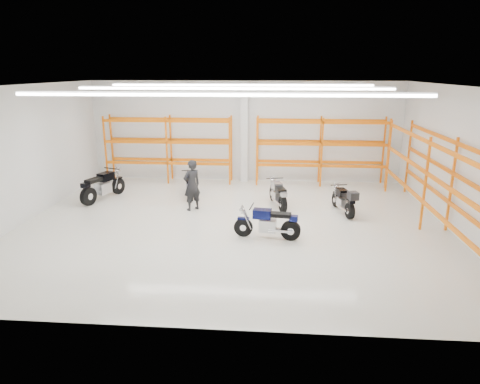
# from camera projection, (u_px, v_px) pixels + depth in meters

# --- Properties ---
(ground) EXTENTS (14.00, 14.00, 0.00)m
(ground) POSITION_uv_depth(u_px,v_px,m) (232.00, 224.00, 14.25)
(ground) COLOR beige
(ground) RESTS_ON ground
(room_shell) EXTENTS (14.02, 12.02, 4.51)m
(room_shell) POSITION_uv_depth(u_px,v_px,m) (232.00, 125.00, 13.37)
(room_shell) COLOR silver
(room_shell) RESTS_ON ground
(motorcycle_main) EXTENTS (2.05, 0.70, 1.01)m
(motorcycle_main) POSITION_uv_depth(u_px,v_px,m) (270.00, 224.00, 12.94)
(motorcycle_main) COLOR black
(motorcycle_main) RESTS_ON ground
(motorcycle_back_a) EXTENTS (1.11, 2.27, 1.16)m
(motorcycle_back_a) POSITION_uv_depth(u_px,v_px,m) (101.00, 187.00, 16.75)
(motorcycle_back_a) COLOR black
(motorcycle_back_a) RESTS_ON ground
(motorcycle_back_b) EXTENTS (0.70, 1.98, 0.98)m
(motorcycle_back_b) POSITION_uv_depth(u_px,v_px,m) (190.00, 186.00, 17.23)
(motorcycle_back_b) COLOR black
(motorcycle_back_b) RESTS_ON ground
(motorcycle_back_c) EXTENTS (0.79, 1.96, 0.98)m
(motorcycle_back_c) POSITION_uv_depth(u_px,v_px,m) (278.00, 195.00, 15.95)
(motorcycle_back_c) COLOR black
(motorcycle_back_c) RESTS_ON ground
(motorcycle_back_d) EXTENTS (0.79, 1.94, 1.01)m
(motorcycle_back_d) POSITION_uv_depth(u_px,v_px,m) (345.00, 201.00, 15.15)
(motorcycle_back_d) COLOR black
(motorcycle_back_d) RESTS_ON ground
(standing_man) EXTENTS (0.81, 0.79, 1.87)m
(standing_man) POSITION_uv_depth(u_px,v_px,m) (192.00, 185.00, 15.47)
(standing_man) COLOR black
(standing_man) RESTS_ON ground
(structural_column) EXTENTS (0.32, 0.32, 4.50)m
(structural_column) POSITION_uv_depth(u_px,v_px,m) (244.00, 132.00, 19.21)
(structural_column) COLOR white
(structural_column) RESTS_ON ground
(pallet_racking_back_left) EXTENTS (5.67, 0.87, 3.00)m
(pallet_racking_back_left) POSITION_uv_depth(u_px,v_px,m) (169.00, 143.00, 19.26)
(pallet_racking_back_left) COLOR orange
(pallet_racking_back_left) RESTS_ON ground
(pallet_racking_back_right) EXTENTS (5.67, 0.87, 3.00)m
(pallet_racking_back_right) POSITION_uv_depth(u_px,v_px,m) (321.00, 145.00, 18.75)
(pallet_racking_back_right) COLOR orange
(pallet_racking_back_right) RESTS_ON ground
(pallet_racking_side) EXTENTS (0.87, 9.07, 3.00)m
(pallet_racking_side) POSITION_uv_depth(u_px,v_px,m) (440.00, 175.00, 13.26)
(pallet_racking_side) COLOR orange
(pallet_racking_side) RESTS_ON ground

